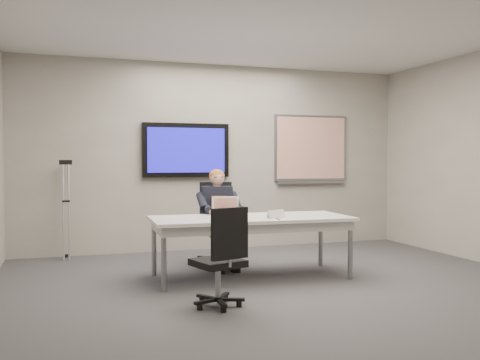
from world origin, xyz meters
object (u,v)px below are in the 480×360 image
object	(u,v)px
seated_person	(220,228)
laptop	(227,211)
office_chair_far	(216,239)
conference_table	(251,224)
office_chair_near	(220,276)

from	to	relation	value
seated_person	laptop	distance (m)	0.52
office_chair_far	seated_person	size ratio (longest dim) A/B	0.86
seated_person	laptop	xyz separation A→B (m)	(-0.04, -0.46, 0.26)
conference_table	seated_person	xyz separation A→B (m)	(-0.18, 0.65, -0.12)
office_chair_far	office_chair_near	world-z (taller)	office_chair_far
office_chair_far	laptop	bearing A→B (deg)	-79.54
office_chair_far	seated_person	xyz separation A→B (m)	(-0.01, -0.24, 0.17)
conference_table	seated_person	size ratio (longest dim) A/B	1.86
seated_person	office_chair_near	bearing A→B (deg)	-101.48
office_chair_near	seated_person	bearing A→B (deg)	-122.82
conference_table	office_chair_far	distance (m)	0.95
seated_person	laptop	size ratio (longest dim) A/B	3.49
office_chair_near	office_chair_far	bearing A→B (deg)	-121.32
seated_person	laptop	world-z (taller)	seated_person
office_chair_far	office_chair_near	distance (m)	2.07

